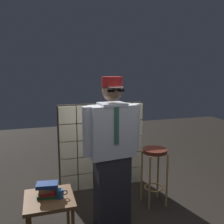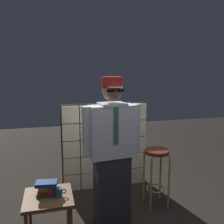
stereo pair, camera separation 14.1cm
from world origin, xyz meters
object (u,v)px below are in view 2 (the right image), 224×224
at_px(standing_person, 112,150).
at_px(book_stack, 47,188).
at_px(bar_stool, 156,164).
at_px(coffee_mug, 59,192).
at_px(side_table, 49,202).

xyz_separation_m(standing_person, book_stack, (-0.77, -0.13, -0.32)).
relative_size(bar_stool, coffee_mug, 6.50).
distance_m(standing_person, book_stack, 0.85).
distance_m(side_table, coffee_mug, 0.17).
bearing_deg(side_table, standing_person, 11.66).
distance_m(bar_stool, book_stack, 1.53).
xyz_separation_m(standing_person, bar_stool, (0.71, 0.27, -0.35)).
bearing_deg(side_table, book_stack, 111.38).
height_order(standing_person, coffee_mug, standing_person).
bearing_deg(standing_person, coffee_mug, -169.41).
bearing_deg(standing_person, side_table, -174.67).
xyz_separation_m(book_stack, coffee_mug, (0.12, -0.07, -0.03)).
xyz_separation_m(side_table, coffee_mug, (0.11, -0.04, 0.12)).
height_order(side_table, coffee_mug, coffee_mug).
xyz_separation_m(standing_person, side_table, (-0.76, -0.16, -0.48)).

